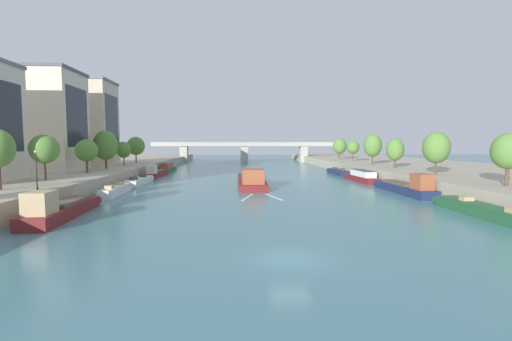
{
  "coord_description": "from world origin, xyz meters",
  "views": [
    {
      "loc": [
        -3.48,
        -21.44,
        7.38
      ],
      "look_at": [
        0.0,
        36.68,
        2.77
      ],
      "focal_mm": 24.31,
      "sensor_mm": 36.0,
      "label": 1
    }
  ],
  "objects_px": {
    "moored_boat_left_second": "(140,181)",
    "tree_left_midway": "(106,145)",
    "moored_boat_right_midway": "(362,177)",
    "tree_right_third": "(395,150)",
    "tree_left_far": "(44,149)",
    "tree_right_end_of_row": "(373,145)",
    "bridge_far": "(244,149)",
    "moored_boat_left_midway": "(116,190)",
    "tree_right_past_mid": "(353,147)",
    "moored_boat_left_gap_after": "(61,209)",
    "tree_left_nearest": "(124,150)",
    "barge_midriver": "(251,179)",
    "tree_left_distant": "(86,151)",
    "tree_right_far": "(436,148)",
    "moored_boat_left_downstream": "(157,173)",
    "moored_boat_right_second": "(406,187)",
    "tree_right_second": "(340,146)",
    "tree_left_second": "(136,146)",
    "moored_boat_right_upstream": "(484,211)",
    "moored_boat_left_near": "(168,168)",
    "moored_boat_right_far": "(338,172)",
    "tree_right_distant": "(508,151)",
    "lamppost_left_bank": "(36,168)"
  },
  "relations": [
    {
      "from": "moored_boat_left_gap_after",
      "to": "tree_left_nearest",
      "type": "bearing_deg",
      "value": 100.1
    },
    {
      "from": "moored_boat_right_upstream",
      "to": "moored_boat_left_near",
      "type": "bearing_deg",
      "value": 126.3
    },
    {
      "from": "moored_boat_right_upstream",
      "to": "tree_left_distant",
      "type": "distance_m",
      "value": 57.41
    },
    {
      "from": "tree_left_nearest",
      "to": "bridge_far",
      "type": "height_order",
      "value": "bridge_far"
    },
    {
      "from": "tree_left_midway",
      "to": "tree_right_past_mid",
      "type": "relative_size",
      "value": 1.31
    },
    {
      "from": "tree_left_distant",
      "to": "tree_right_third",
      "type": "height_order",
      "value": "tree_right_third"
    },
    {
      "from": "bridge_far",
      "to": "lamppost_left_bank",
      "type": "bearing_deg",
      "value": -104.54
    },
    {
      "from": "moored_boat_left_downstream",
      "to": "tree_right_far",
      "type": "bearing_deg",
      "value": -26.21
    },
    {
      "from": "tree_left_distant",
      "to": "tree_left_nearest",
      "type": "bearing_deg",
      "value": 90.07
    },
    {
      "from": "tree_left_distant",
      "to": "tree_right_end_of_row",
      "type": "height_order",
      "value": "tree_right_end_of_row"
    },
    {
      "from": "tree_right_end_of_row",
      "to": "moored_boat_right_second",
      "type": "bearing_deg",
      "value": -103.35
    },
    {
      "from": "moored_boat_right_midway",
      "to": "tree_right_third",
      "type": "xyz_separation_m",
      "value": [
        7.59,
        2.37,
        5.14
      ]
    },
    {
      "from": "barge_midriver",
      "to": "tree_right_far",
      "type": "bearing_deg",
      "value": -16.52
    },
    {
      "from": "tree_right_past_mid",
      "to": "tree_right_third",
      "type": "bearing_deg",
      "value": -90.85
    },
    {
      "from": "moored_boat_left_second",
      "to": "lamppost_left_bank",
      "type": "distance_m",
      "value": 25.3
    },
    {
      "from": "moored_boat_right_second",
      "to": "tree_right_distant",
      "type": "distance_m",
      "value": 13.65
    },
    {
      "from": "moored_boat_left_midway",
      "to": "moored_boat_right_midway",
      "type": "height_order",
      "value": "moored_boat_left_midway"
    },
    {
      "from": "tree_right_distant",
      "to": "tree_left_distant",
      "type": "bearing_deg",
      "value": 158.9
    },
    {
      "from": "moored_boat_right_far",
      "to": "tree_left_nearest",
      "type": "height_order",
      "value": "tree_left_nearest"
    },
    {
      "from": "tree_left_nearest",
      "to": "tree_left_second",
      "type": "height_order",
      "value": "tree_left_second"
    },
    {
      "from": "tree_left_midway",
      "to": "tree_right_far",
      "type": "distance_m",
      "value": 59.04
    },
    {
      "from": "tree_left_distant",
      "to": "tree_left_midway",
      "type": "relative_size",
      "value": 0.76
    },
    {
      "from": "moored_boat_left_second",
      "to": "tree_right_third",
      "type": "bearing_deg",
      "value": 5.42
    },
    {
      "from": "moored_boat_right_upstream",
      "to": "tree_right_third",
      "type": "xyz_separation_m",
      "value": [
        7.06,
        34.76,
        5.45
      ]
    },
    {
      "from": "moored_boat_left_midway",
      "to": "tree_right_end_of_row",
      "type": "distance_m",
      "value": 57.52
    },
    {
      "from": "moored_boat_left_near",
      "to": "tree_right_third",
      "type": "xyz_separation_m",
      "value": [
        49.53,
        -23.06,
        5.09
      ]
    },
    {
      "from": "moored_boat_left_second",
      "to": "tree_left_midway",
      "type": "distance_m",
      "value": 11.8
    },
    {
      "from": "tree_left_far",
      "to": "tree_left_distant",
      "type": "distance_m",
      "value": 12.06
    },
    {
      "from": "moored_boat_left_gap_after",
      "to": "tree_right_end_of_row",
      "type": "bearing_deg",
      "value": 42.32
    },
    {
      "from": "tree_left_far",
      "to": "tree_right_end_of_row",
      "type": "xyz_separation_m",
      "value": [
        57.89,
        31.31,
        0.28
      ]
    },
    {
      "from": "tree_right_second",
      "to": "bridge_far",
      "type": "relative_size",
      "value": 0.09
    },
    {
      "from": "barge_midriver",
      "to": "tree_left_distant",
      "type": "distance_m",
      "value": 28.47
    },
    {
      "from": "moored_boat_left_gap_after",
      "to": "tree_right_past_mid",
      "type": "relative_size",
      "value": 2.41
    },
    {
      "from": "tree_right_third",
      "to": "moored_boat_left_near",
      "type": "bearing_deg",
      "value": 155.03
    },
    {
      "from": "tree_left_far",
      "to": "bridge_far",
      "type": "relative_size",
      "value": 0.09
    },
    {
      "from": "moored_boat_left_downstream",
      "to": "bridge_far",
      "type": "height_order",
      "value": "bridge_far"
    },
    {
      "from": "moored_boat_left_downstream",
      "to": "tree_left_far",
      "type": "distance_m",
      "value": 30.27
    },
    {
      "from": "moored_boat_right_far",
      "to": "tree_left_second",
      "type": "xyz_separation_m",
      "value": [
        -49.56,
        11.15,
        6.04
      ]
    },
    {
      "from": "tree_left_distant",
      "to": "tree_right_far",
      "type": "relative_size",
      "value": 0.83
    },
    {
      "from": "tree_right_second",
      "to": "bridge_far",
      "type": "height_order",
      "value": "tree_right_second"
    },
    {
      "from": "tree_right_distant",
      "to": "moored_boat_right_second",
      "type": "bearing_deg",
      "value": 122.6
    },
    {
      "from": "moored_boat_right_upstream",
      "to": "tree_right_distant",
      "type": "height_order",
      "value": "tree_right_distant"
    },
    {
      "from": "moored_boat_right_upstream",
      "to": "tree_left_far",
      "type": "xyz_separation_m",
      "value": [
        -50.62,
        15.36,
        5.95
      ]
    },
    {
      "from": "moored_boat_left_midway",
      "to": "moored_boat_left_second",
      "type": "xyz_separation_m",
      "value": [
        0.02,
        12.11,
        -0.02
      ]
    },
    {
      "from": "moored_boat_left_downstream",
      "to": "moored_boat_right_midway",
      "type": "xyz_separation_m",
      "value": [
        41.68,
        -11.48,
        0.09
      ]
    },
    {
      "from": "moored_boat_left_second",
      "to": "tree_left_far",
      "type": "relative_size",
      "value": 1.95
    },
    {
      "from": "tree_left_midway",
      "to": "tree_right_end_of_row",
      "type": "relative_size",
      "value": 1.04
    },
    {
      "from": "moored_boat_left_midway",
      "to": "tree_right_end_of_row",
      "type": "bearing_deg",
      "value": 30.11
    },
    {
      "from": "lamppost_left_bank",
      "to": "bridge_far",
      "type": "bearing_deg",
      "value": 75.46
    },
    {
      "from": "tree_right_third",
      "to": "tree_right_past_mid",
      "type": "bearing_deg",
      "value": 89.15
    }
  ]
}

